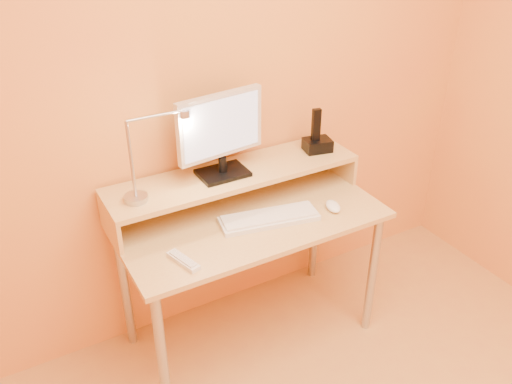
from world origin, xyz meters
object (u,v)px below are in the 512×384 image
lamp_base (136,198)px  keyboard (269,219)px  phone_dock (317,145)px  monitor_panel (220,125)px  mouse (333,206)px  remote_control (183,261)px

lamp_base → keyboard: bearing=-19.8°
lamp_base → phone_dock: bearing=1.8°
monitor_panel → mouse: monitor_panel is taller
remote_control → phone_dock: bearing=4.4°
monitor_panel → lamp_base: size_ratio=4.18×
keyboard → mouse: bearing=-0.6°
phone_dock → mouse: size_ratio=1.22×
keyboard → mouse: size_ratio=4.17×
lamp_base → remote_control: bearing=-74.5°
lamp_base → phone_dock: size_ratio=0.77×
monitor_panel → mouse: 0.64m
phone_dock → mouse: bearing=-97.6°
mouse → lamp_base: bearing=177.9°
lamp_base → phone_dock: phone_dock is taller
lamp_base → mouse: (0.84, -0.25, -0.15)m
phone_dock → remote_control: (-0.85, -0.32, -0.18)m
keyboard → remote_control: size_ratio=2.70×
mouse → remote_control: 0.76m
keyboard → remote_control: 0.46m
monitor_panel → keyboard: (0.12, -0.23, -0.39)m
lamp_base → mouse: 0.89m
mouse → remote_control: mouse is taller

